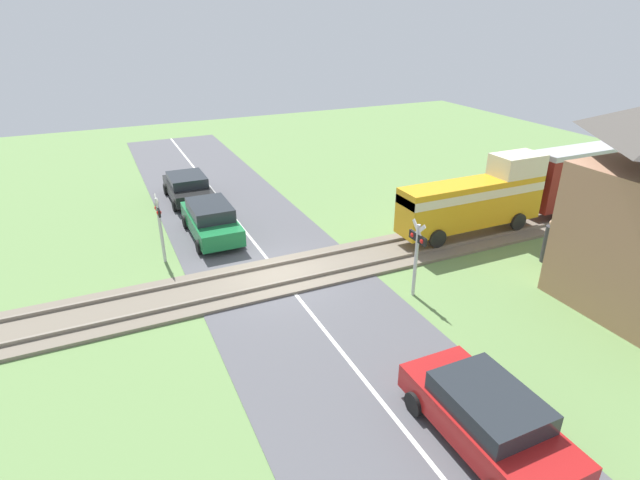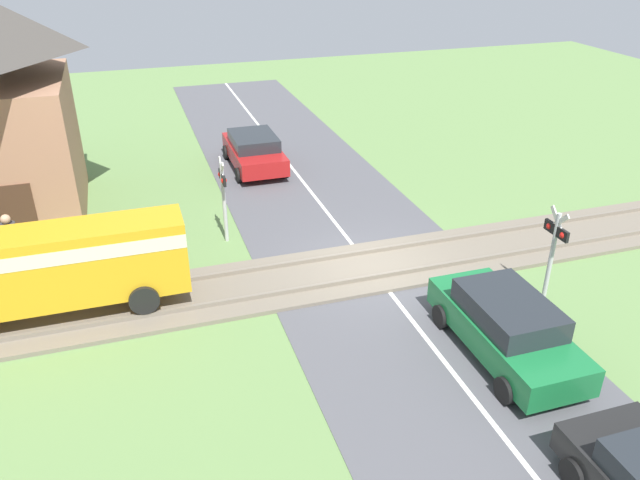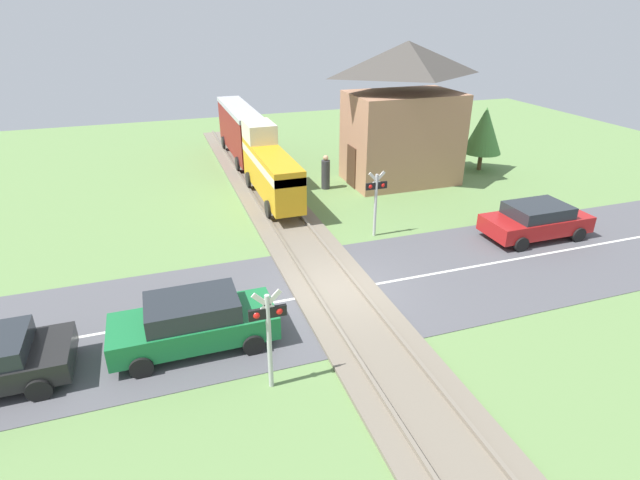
{
  "view_description": "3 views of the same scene",
  "coord_description": "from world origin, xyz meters",
  "px_view_note": "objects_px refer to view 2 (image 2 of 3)",
  "views": [
    {
      "loc": [
        15.24,
        -5.42,
        8.92
      ],
      "look_at": [
        0.0,
        1.57,
        1.2
      ],
      "focal_mm": 28.0,
      "sensor_mm": 36.0,
      "label": 1
    },
    {
      "loc": [
        -14.58,
        6.25,
        9.15
      ],
      "look_at": [
        0.0,
        1.57,
        1.2
      ],
      "focal_mm": 35.0,
      "sensor_mm": 36.0,
      "label": 2
    },
    {
      "loc": [
        -5.06,
        -13.24,
        8.56
      ],
      "look_at": [
        0.0,
        1.57,
        1.2
      ],
      "focal_mm": 28.0,
      "sensor_mm": 36.0,
      "label": 3
    }
  ],
  "objects_px": {
    "car_near_crossing": "(506,326)",
    "crossing_signal_east_approach": "(223,189)",
    "station_building": "(10,115)",
    "crossing_signal_west_approach": "(554,244)",
    "pedestrian_by_station": "(12,245)",
    "car_far_side": "(254,150)"
  },
  "relations": [
    {
      "from": "car_near_crossing",
      "to": "crossing_signal_east_approach",
      "type": "bearing_deg",
      "value": 33.59
    },
    {
      "from": "crossing_signal_east_approach",
      "to": "station_building",
      "type": "bearing_deg",
      "value": 55.14
    },
    {
      "from": "crossing_signal_west_approach",
      "to": "station_building",
      "type": "relative_size",
      "value": 0.39
    },
    {
      "from": "station_building",
      "to": "pedestrian_by_station",
      "type": "height_order",
      "value": "station_building"
    },
    {
      "from": "crossing_signal_west_approach",
      "to": "crossing_signal_east_approach",
      "type": "xyz_separation_m",
      "value": [
        6.14,
        7.38,
        0.0
      ]
    },
    {
      "from": "crossing_signal_east_approach",
      "to": "pedestrian_by_station",
      "type": "xyz_separation_m",
      "value": [
        0.06,
        6.15,
        -0.97
      ]
    },
    {
      "from": "station_building",
      "to": "crossing_signal_east_approach",
      "type": "bearing_deg",
      "value": -124.86
    },
    {
      "from": "crossing_signal_west_approach",
      "to": "car_far_side",
      "type": "bearing_deg",
      "value": 22.76
    },
    {
      "from": "car_near_crossing",
      "to": "pedestrian_by_station",
      "type": "relative_size",
      "value": 2.51
    },
    {
      "from": "crossing_signal_east_approach",
      "to": "car_far_side",
      "type": "bearing_deg",
      "value": -20.3
    },
    {
      "from": "pedestrian_by_station",
      "to": "crossing_signal_east_approach",
      "type": "bearing_deg",
      "value": -90.51
    },
    {
      "from": "crossing_signal_east_approach",
      "to": "station_building",
      "type": "distance_m",
      "value": 7.61
    },
    {
      "from": "crossing_signal_east_approach",
      "to": "pedestrian_by_station",
      "type": "height_order",
      "value": "crossing_signal_east_approach"
    },
    {
      "from": "car_far_side",
      "to": "car_near_crossing",
      "type": "bearing_deg",
      "value": -168.22
    },
    {
      "from": "car_near_crossing",
      "to": "station_building",
      "type": "bearing_deg",
      "value": 43.15
    },
    {
      "from": "car_near_crossing",
      "to": "crossing_signal_east_approach",
      "type": "height_order",
      "value": "crossing_signal_east_approach"
    },
    {
      "from": "car_far_side",
      "to": "pedestrian_by_station",
      "type": "bearing_deg",
      "value": 125.67
    },
    {
      "from": "car_near_crossing",
      "to": "crossing_signal_west_approach",
      "type": "distance_m",
      "value": 2.92
    },
    {
      "from": "station_building",
      "to": "pedestrian_by_station",
      "type": "xyz_separation_m",
      "value": [
        -4.19,
        0.06,
        -2.64
      ]
    },
    {
      "from": "crossing_signal_west_approach",
      "to": "station_building",
      "type": "height_order",
      "value": "station_building"
    },
    {
      "from": "crossing_signal_east_approach",
      "to": "pedestrian_by_station",
      "type": "relative_size",
      "value": 1.55
    },
    {
      "from": "station_building",
      "to": "pedestrian_by_station",
      "type": "bearing_deg",
      "value": 179.21
    }
  ]
}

